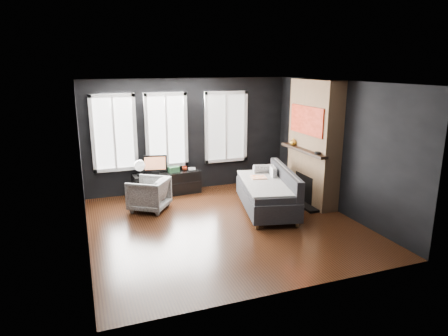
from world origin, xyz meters
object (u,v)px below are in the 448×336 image
object	(u,v)px
mug	(185,168)
mantel_vase	(293,142)
book	(188,165)
sofa	(266,190)
armchair	(149,192)
media_console	(167,183)
monitor	(155,163)

from	to	relation	value
mug	mantel_vase	distance (m)	2.64
mug	book	size ratio (longest dim) A/B	0.53
sofa	mantel_vase	world-z (taller)	mantel_vase
mantel_vase	mug	bearing A→B (deg)	151.54
sofa	armchair	bearing A→B (deg)	171.85
armchair	book	distance (m)	1.53
armchair	media_console	xyz separation A→B (m)	(0.58, 0.90, -0.11)
media_console	mug	size ratio (longest dim) A/B	12.81
armchair	book	world-z (taller)	book
armchair	mug	distance (m)	1.40
book	mug	bearing A→B (deg)	-148.73
armchair	media_console	distance (m)	1.08
media_console	book	size ratio (longest dim) A/B	6.75
media_console	monitor	distance (m)	0.58
media_console	monitor	world-z (taller)	monitor
sofa	mug	size ratio (longest dim) A/B	17.22
media_console	mug	distance (m)	0.56
monitor	armchair	bearing A→B (deg)	-98.47
media_console	mantel_vase	size ratio (longest dim) A/B	9.27
media_console	mantel_vase	bearing A→B (deg)	-28.52
sofa	armchair	size ratio (longest dim) A/B	2.78
mug	mantel_vase	world-z (taller)	mantel_vase
sofa	monitor	size ratio (longest dim) A/B	3.82
mug	book	world-z (taller)	book
book	media_console	bearing A→B (deg)	-170.94
armchair	mantel_vase	world-z (taller)	mantel_vase
armchair	book	xyz separation A→B (m)	(1.14, 0.99, 0.28)
mug	mantel_vase	size ratio (longest dim) A/B	0.72
book	sofa	bearing A→B (deg)	-58.21
armchair	monitor	world-z (taller)	monitor
armchair	sofa	bearing A→B (deg)	102.42
sofa	monitor	bearing A→B (deg)	151.14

